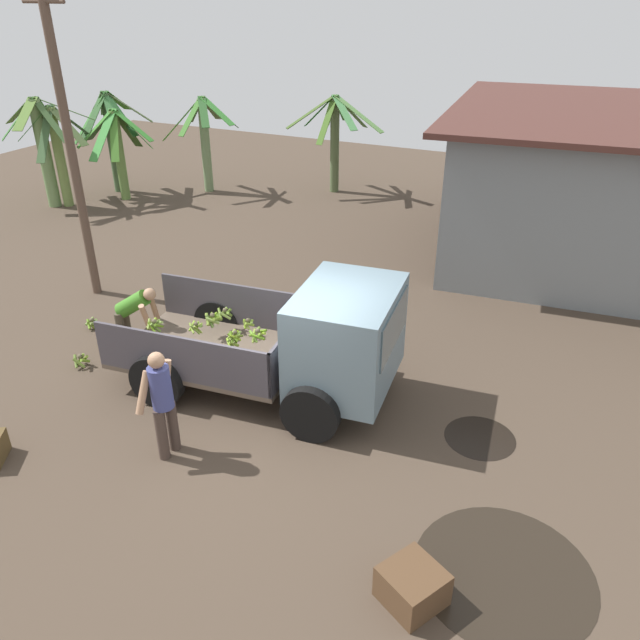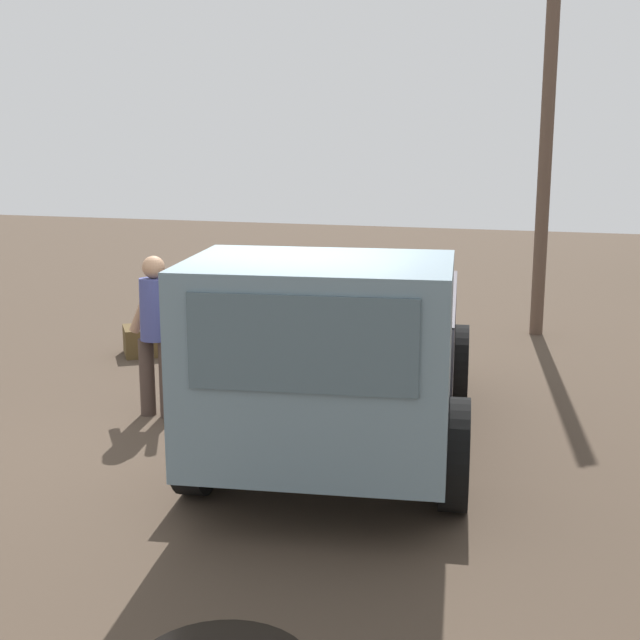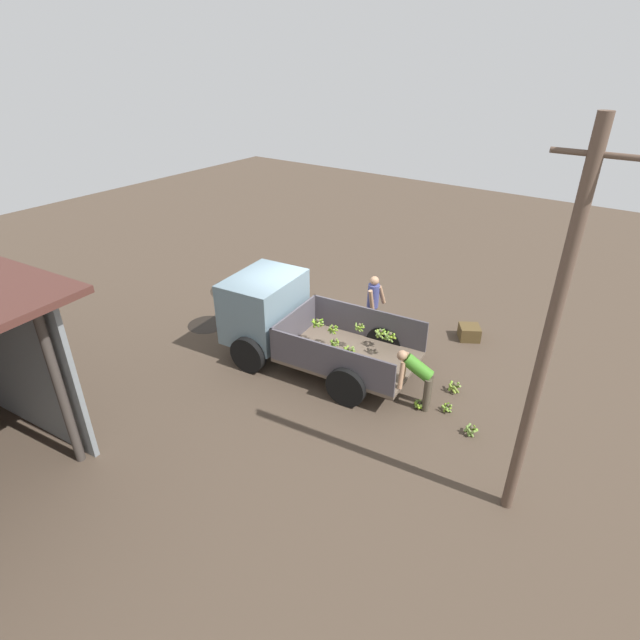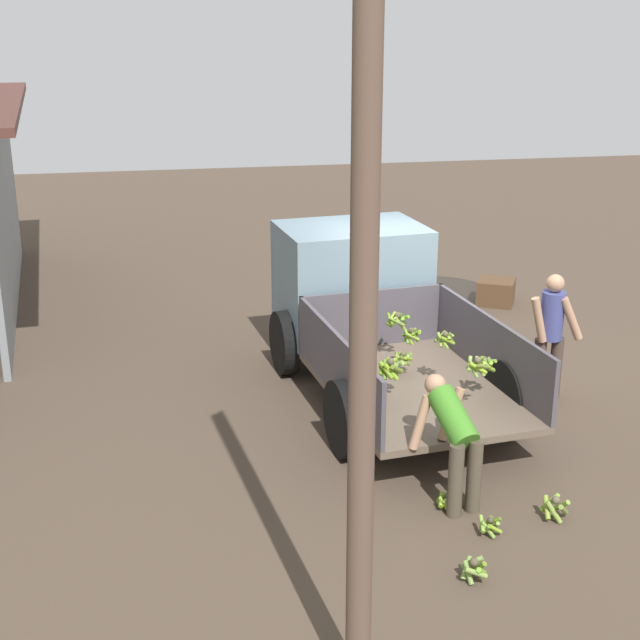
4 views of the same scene
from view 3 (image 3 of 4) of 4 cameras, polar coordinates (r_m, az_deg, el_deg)
ground at (r=12.67m, az=-1.04°, el=-2.75°), size 36.00×36.00×0.00m
mud_patch_0 at (r=15.76m, az=-8.78°, el=3.54°), size 2.01×2.01×0.01m
mud_patch_1 at (r=13.88m, az=-12.81°, el=-0.51°), size 1.02×1.02×0.01m
cargo_truck at (r=11.82m, az=-4.43°, el=0.38°), size 4.63×2.60×1.93m
utility_pole at (r=7.41m, az=24.48°, el=-2.66°), size 0.96×0.18×6.01m
person_foreground_visitor at (r=12.77m, az=6.10°, el=1.99°), size 0.37×0.68×1.63m
person_worker_loading at (r=10.40m, az=11.14°, el=-6.18°), size 0.80×0.65×1.24m
banana_bunch_on_ground_0 at (r=11.30m, az=15.10°, el=-7.37°), size 0.28×0.28×0.25m
banana_bunch_on_ground_1 at (r=10.73m, az=14.34°, el=-9.65°), size 0.23×0.24×0.19m
banana_bunch_on_ground_2 at (r=10.70m, az=11.31°, el=-9.44°), size 0.24×0.24×0.18m
banana_bunch_on_ground_3 at (r=10.27m, az=16.88°, el=-11.89°), size 0.26×0.26×0.22m
wooden_crate_0 at (r=13.37m, az=16.68°, el=-1.37°), size 0.69×0.69×0.36m
wooden_crate_1 at (r=15.66m, az=-4.68°, el=4.47°), size 0.81×0.81×0.42m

